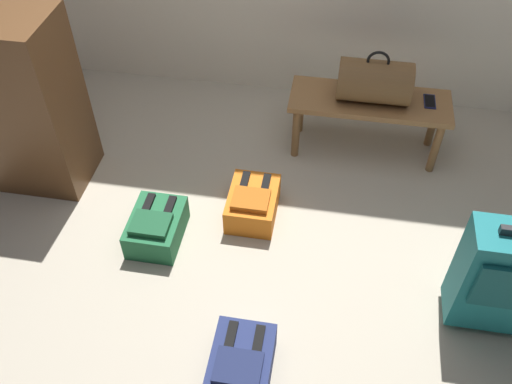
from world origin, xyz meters
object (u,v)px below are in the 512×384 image
duffel_bag_brown (375,81)px  backpack_orange (253,203)px  bench (369,107)px  side_cabinet (26,103)px  suitcase_upright_teal (506,277)px  backpack_navy (241,365)px  backpack_green (156,227)px  cell_phone (430,101)px

duffel_bag_brown → backpack_orange: size_ratio=1.16×
backpack_orange → bench: bearing=48.5°
backpack_orange → duffel_bag_brown: bearing=48.2°
duffel_bag_brown → bench: bearing=180.0°
side_cabinet → backpack_orange: bearing=-5.8°
suitcase_upright_teal → backpack_orange: suitcase_upright_teal is taller
backpack_navy → backpack_orange: same height
backpack_green → suitcase_upright_teal: bearing=-7.4°
cell_phone → side_cabinet: 2.41m
backpack_orange → side_cabinet: 1.43m
duffel_bag_brown → suitcase_upright_teal: 1.39m
duffel_bag_brown → backpack_green: 1.56m
backpack_orange → backpack_green: bearing=-151.8°
duffel_bag_brown → backpack_orange: 1.05m
backpack_navy → side_cabinet: side_cabinet is taller
bench → suitcase_upright_teal: (0.66, -1.21, 0.00)m
cell_phone → backpack_orange: 1.27m
bench → backpack_orange: (-0.62, -0.70, -0.26)m
cell_phone → backpack_orange: bearing=-143.3°
cell_phone → backpack_navy: (-0.86, -1.75, -0.32)m
duffel_bag_brown → cell_phone: size_ratio=3.06×
duffel_bag_brown → backpack_orange: (-0.63, -0.70, -0.45)m
cell_phone → bench: bearing=-175.3°
backpack_green → backpack_orange: (0.51, 0.27, 0.00)m
bench → cell_phone: size_ratio=6.94×
suitcase_upright_teal → side_cabinet: (-2.64, 0.64, 0.20)m
cell_phone → backpack_green: bearing=-146.0°
backpack_navy → bench: bearing=73.7°
suitcase_upright_teal → backpack_green: (-1.79, 0.23, -0.26)m
duffel_bag_brown → backpack_navy: 1.85m
suitcase_upright_teal → backpack_green: suitcase_upright_teal is taller
suitcase_upright_teal → backpack_navy: bearing=-156.5°
backpack_navy → side_cabinet: bearing=142.0°
bench → backpack_orange: bearing=-131.5°
backpack_navy → side_cabinet: 1.92m
suitcase_upright_teal → cell_phone: bearing=103.8°
bench → backpack_navy: bench is taller
bench → duffel_bag_brown: size_ratio=2.27×
bench → duffel_bag_brown: bearing=-0.0°
suitcase_upright_teal → side_cabinet: side_cabinet is taller
suitcase_upright_teal → backpack_navy: suitcase_upright_teal is taller
duffel_bag_brown → suitcase_upright_teal: size_ratio=0.64×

